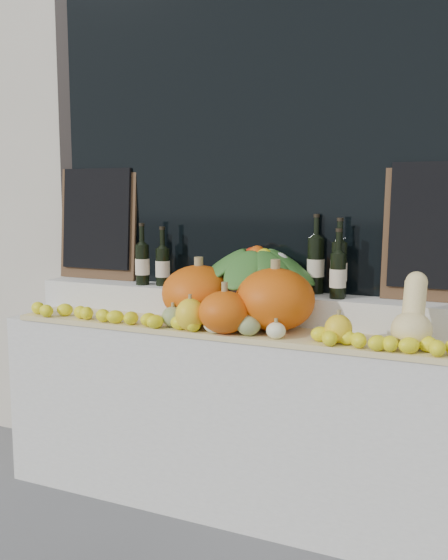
% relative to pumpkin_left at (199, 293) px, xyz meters
% --- Properties ---
extents(storefront_facade, '(7.00, 0.94, 4.50)m').
position_rel_pumpkin_left_xyz_m(storefront_facade, '(0.15, 0.75, 1.21)').
color(storefront_facade, beige).
rests_on(storefront_facade, ground).
extents(display_sill, '(2.30, 0.55, 0.88)m').
position_rel_pumpkin_left_xyz_m(display_sill, '(0.15, 0.03, -0.60)').
color(display_sill, silver).
rests_on(display_sill, ground).
extents(rear_tier, '(2.30, 0.25, 0.16)m').
position_rel_pumpkin_left_xyz_m(rear_tier, '(0.15, 0.18, -0.08)').
color(rear_tier, silver).
rests_on(rear_tier, display_sill).
extents(straw_bedding, '(2.10, 0.32, 0.02)m').
position_rel_pumpkin_left_xyz_m(straw_bedding, '(0.15, -0.09, -0.15)').
color(straw_bedding, tan).
rests_on(straw_bedding, display_sill).
extents(pumpkin_left, '(0.47, 0.47, 0.27)m').
position_rel_pumpkin_left_xyz_m(pumpkin_left, '(0.00, 0.00, 0.00)').
color(pumpkin_left, '#D6580B').
rests_on(pumpkin_left, straw_bedding).
extents(pumpkin_right, '(0.40, 0.40, 0.28)m').
position_rel_pumpkin_left_xyz_m(pumpkin_right, '(0.41, -0.05, 0.01)').
color(pumpkin_right, '#D6580B').
rests_on(pumpkin_right, straw_bedding).
extents(pumpkin_center, '(0.27, 0.27, 0.19)m').
position_rel_pumpkin_left_xyz_m(pumpkin_center, '(0.23, -0.19, -0.04)').
color(pumpkin_center, '#D6580B').
rests_on(pumpkin_center, straw_bedding).
extents(butternut_squash, '(0.16, 0.22, 0.30)m').
position_rel_pumpkin_left_xyz_m(butternut_squash, '(1.02, -0.10, -0.02)').
color(butternut_squash, '#EED38C').
rests_on(butternut_squash, straw_bedding).
extents(decorative_gourds, '(0.89, 0.17, 0.17)m').
position_rel_pumpkin_left_xyz_m(decorative_gourds, '(0.26, -0.19, -0.08)').
color(decorative_gourds, '#37621D').
rests_on(decorative_gourds, straw_bedding).
extents(lemon_heap, '(2.20, 0.16, 0.06)m').
position_rel_pumpkin_left_xyz_m(lemon_heap, '(0.15, -0.20, -0.10)').
color(lemon_heap, yellow).
rests_on(lemon_heap, straw_bedding).
extents(produce_bowl, '(0.64, 0.64, 0.24)m').
position_rel_pumpkin_left_xyz_m(produce_bowl, '(0.24, 0.17, 0.11)').
color(produce_bowl, black).
rests_on(produce_bowl, rear_tier).
extents(wine_bottle_far_left, '(0.08, 0.08, 0.33)m').
position_rel_pumpkin_left_xyz_m(wine_bottle_far_left, '(-0.41, 0.14, 0.11)').
color(wine_bottle_far_left, black).
rests_on(wine_bottle_far_left, rear_tier).
extents(wine_bottle_near_left, '(0.08, 0.08, 0.31)m').
position_rel_pumpkin_left_xyz_m(wine_bottle_near_left, '(-0.30, 0.16, 0.10)').
color(wine_bottle_near_left, black).
rests_on(wine_bottle_near_left, rear_tier).
extents(wine_bottle_tall, '(0.08, 0.08, 0.38)m').
position_rel_pumpkin_left_xyz_m(wine_bottle_tall, '(0.51, 0.24, 0.14)').
color(wine_bottle_tall, black).
rests_on(wine_bottle_tall, rear_tier).
extents(wine_bottle_near_right, '(0.08, 0.08, 0.37)m').
position_rel_pumpkin_left_xyz_m(wine_bottle_near_right, '(0.64, 0.19, 0.13)').
color(wine_bottle_near_right, black).
rests_on(wine_bottle_near_right, rear_tier).
extents(wine_bottle_far_right, '(0.08, 0.08, 0.32)m').
position_rel_pumpkin_left_xyz_m(wine_bottle_far_right, '(0.65, 0.14, 0.11)').
color(wine_bottle_far_right, black).
rests_on(wine_bottle_far_right, rear_tier).
extents(chalkboard_left, '(0.50, 0.08, 0.62)m').
position_rel_pumpkin_left_xyz_m(chalkboard_left, '(-0.77, 0.25, 0.32)').
color(chalkboard_left, '#4C331E').
rests_on(chalkboard_left, rear_tier).
extents(chalkboard_right, '(0.50, 0.08, 0.62)m').
position_rel_pumpkin_left_xyz_m(chalkboard_right, '(1.07, 0.25, 0.32)').
color(chalkboard_right, '#4C331E').
rests_on(chalkboard_right, rear_tier).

